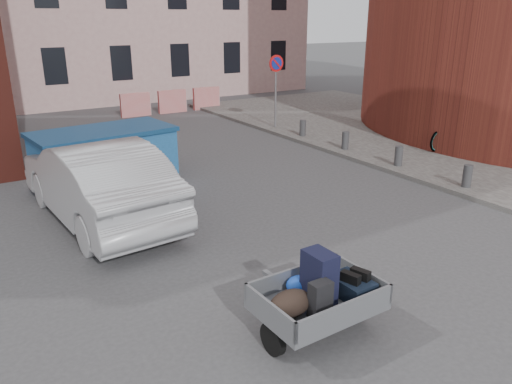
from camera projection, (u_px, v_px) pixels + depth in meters
ground at (300, 275)px, 8.31m from camera, size 120.00×120.00×0.00m
sidewalk at (468, 145)px, 16.52m from camera, size 9.00×24.00×0.12m
no_parking_sign at (276, 76)px, 18.23m from camera, size 0.60×0.09×2.65m
bollards at (399, 156)px, 13.91m from camera, size 0.22×9.02×0.55m
barriers at (172, 101)px, 22.22m from camera, size 4.70×0.18×1.00m
trailer at (317, 296)px, 6.54m from camera, size 1.62×1.82×1.20m
dumpster at (105, 157)px, 12.61m from camera, size 3.55×2.10×1.42m
silver_car at (98, 181)px, 10.34m from camera, size 2.17×5.27×1.70m
bicycle at (452, 132)px, 15.58m from camera, size 2.03×0.75×1.06m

